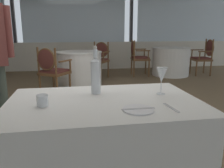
% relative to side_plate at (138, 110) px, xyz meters
% --- Properties ---
extents(ground_plane, '(15.31, 15.31, 0.00)m').
position_rel_side_plate_xyz_m(ground_plane, '(-0.26, 1.64, -0.76)').
color(ground_plane, '#756047').
extents(window_wall_far, '(11.08, 0.14, 2.82)m').
position_rel_side_plate_xyz_m(window_wall_far, '(-0.26, 6.06, 0.36)').
color(window_wall_far, silver).
rests_on(window_wall_far, ground_plane).
extents(foreground_table, '(1.31, 0.87, 0.76)m').
position_rel_side_plate_xyz_m(foreground_table, '(-0.17, 0.24, -0.38)').
color(foreground_table, white).
rests_on(foreground_table, ground_plane).
extents(side_plate, '(0.19, 0.19, 0.01)m').
position_rel_side_plate_xyz_m(side_plate, '(0.00, 0.00, 0.00)').
color(side_plate, white).
rests_on(side_plate, foreground_table).
extents(butter_knife, '(0.20, 0.02, 0.00)m').
position_rel_side_plate_xyz_m(butter_knife, '(0.00, 0.00, 0.01)').
color(butter_knife, silver).
rests_on(butter_knife, foreground_table).
extents(dinner_fork, '(0.04, 0.18, 0.00)m').
position_rel_side_plate_xyz_m(dinner_fork, '(0.21, 0.01, -0.00)').
color(dinner_fork, silver).
rests_on(dinner_fork, foreground_table).
extents(water_bottle, '(0.07, 0.07, 0.36)m').
position_rel_side_plate_xyz_m(water_bottle, '(-0.21, 0.43, 0.14)').
color(water_bottle, white).
rests_on(water_bottle, foreground_table).
extents(wine_glass, '(0.08, 0.08, 0.20)m').
position_rel_side_plate_xyz_m(wine_glass, '(0.27, 0.32, 0.14)').
color(wine_glass, white).
rests_on(wine_glass, foreground_table).
extents(water_tumbler, '(0.07, 0.07, 0.07)m').
position_rel_side_plate_xyz_m(water_tumbler, '(-0.58, 0.19, 0.03)').
color(water_tumbler, white).
rests_on(water_tumbler, foreground_table).
extents(background_table_1, '(1.01, 1.01, 0.76)m').
position_rel_side_plate_xyz_m(background_table_1, '(-0.23, 3.90, -0.38)').
color(background_table_1, white).
rests_on(background_table_1, ground_plane).
extents(dining_chair_1_0, '(0.66, 0.64, 0.92)m').
position_rel_side_plate_xyz_m(dining_chair_1_0, '(-0.77, 3.14, -0.23)').
color(dining_chair_1_0, brown).
rests_on(dining_chair_1_0, ground_plane).
extents(dining_chair_1_1, '(0.66, 0.64, 0.92)m').
position_rel_side_plate_xyz_m(dining_chair_1_1, '(0.30, 4.66, -0.21)').
color(dining_chair_1_1, brown).
rests_on(dining_chair_1_1, ground_plane).
extents(background_table_2, '(1.01, 1.01, 0.76)m').
position_rel_side_plate_xyz_m(background_table_2, '(2.27, 4.68, -0.38)').
color(background_table_2, white).
rests_on(background_table_2, ground_plane).
extents(dining_chair_2_0, '(0.51, 0.57, 0.98)m').
position_rel_side_plate_xyz_m(dining_chair_2_0, '(3.20, 4.59, -0.20)').
color(dining_chair_2_0, brown).
rests_on(dining_chair_2_0, ground_plane).
extents(dining_chair_2_1, '(0.51, 0.57, 0.96)m').
position_rel_side_plate_xyz_m(dining_chair_2_1, '(1.34, 4.76, -0.19)').
color(dining_chair_2_1, brown).
rests_on(dining_chair_2_1, ground_plane).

